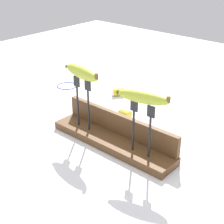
{
  "coord_description": "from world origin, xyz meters",
  "views": [
    {
      "loc": [
        0.66,
        -0.75,
        0.62
      ],
      "look_at": [
        0.0,
        0.0,
        0.13
      ],
      "focal_mm": 54.42,
      "sensor_mm": 36.0,
      "label": 1
    }
  ],
  "objects_px": {
    "fork_stand_left": "(83,99)",
    "banana_chunk_far": "(125,115)",
    "fork_stand_right": "(142,124)",
    "wire_coil": "(67,85)",
    "banana_raised_right": "(143,97)",
    "banana_raised_left": "(82,72)",
    "banana_chunk_near": "(118,92)"
  },
  "relations": [
    {
      "from": "banana_raised_left",
      "to": "banana_chunk_near",
      "type": "relative_size",
      "value": 2.79
    },
    {
      "from": "fork_stand_left",
      "to": "banana_raised_right",
      "type": "xyz_separation_m",
      "value": [
        0.26,
        -0.0,
        0.08
      ]
    },
    {
      "from": "fork_stand_left",
      "to": "fork_stand_right",
      "type": "bearing_deg",
      "value": 0.0
    },
    {
      "from": "fork_stand_left",
      "to": "banana_raised_right",
      "type": "distance_m",
      "value": 0.27
    },
    {
      "from": "fork_stand_right",
      "to": "banana_raised_right",
      "type": "relative_size",
      "value": 1.03
    },
    {
      "from": "banana_raised_left",
      "to": "banana_raised_right",
      "type": "distance_m",
      "value": 0.26
    },
    {
      "from": "banana_raised_right",
      "to": "wire_coil",
      "type": "distance_m",
      "value": 0.74
    },
    {
      "from": "fork_stand_right",
      "to": "banana_chunk_far",
      "type": "height_order",
      "value": "fork_stand_right"
    },
    {
      "from": "banana_raised_left",
      "to": "wire_coil",
      "type": "relative_size",
      "value": 1.8
    },
    {
      "from": "fork_stand_right",
      "to": "banana_chunk_far",
      "type": "xyz_separation_m",
      "value": [
        -0.22,
        0.18,
        -0.11
      ]
    },
    {
      "from": "fork_stand_left",
      "to": "banana_raised_left",
      "type": "distance_m",
      "value": 0.1
    },
    {
      "from": "fork_stand_left",
      "to": "banana_chunk_near",
      "type": "distance_m",
      "value": 0.39
    },
    {
      "from": "fork_stand_left",
      "to": "banana_chunk_far",
      "type": "height_order",
      "value": "fork_stand_left"
    },
    {
      "from": "banana_raised_right",
      "to": "banana_chunk_near",
      "type": "distance_m",
      "value": 0.56
    },
    {
      "from": "banana_raised_right",
      "to": "banana_chunk_near",
      "type": "relative_size",
      "value": 2.68
    },
    {
      "from": "banana_raised_left",
      "to": "banana_chunk_far",
      "type": "relative_size",
      "value": 3.89
    },
    {
      "from": "banana_raised_left",
      "to": "banana_chunk_far",
      "type": "bearing_deg",
      "value": 77.96
    },
    {
      "from": "fork_stand_right",
      "to": "banana_raised_left",
      "type": "bearing_deg",
      "value": 180.0
    },
    {
      "from": "fork_stand_right",
      "to": "wire_coil",
      "type": "height_order",
      "value": "fork_stand_right"
    },
    {
      "from": "banana_chunk_near",
      "to": "banana_chunk_far",
      "type": "relative_size",
      "value": 1.39
    },
    {
      "from": "fork_stand_left",
      "to": "banana_raised_left",
      "type": "bearing_deg",
      "value": 171.7
    },
    {
      "from": "fork_stand_left",
      "to": "wire_coil",
      "type": "height_order",
      "value": "fork_stand_left"
    },
    {
      "from": "banana_chunk_near",
      "to": "banana_chunk_far",
      "type": "bearing_deg",
      "value": -43.69
    },
    {
      "from": "banana_chunk_near",
      "to": "fork_stand_left",
      "type": "bearing_deg",
      "value": -69.16
    },
    {
      "from": "wire_coil",
      "to": "banana_raised_left",
      "type": "bearing_deg",
      "value": -34.47
    },
    {
      "from": "banana_raised_left",
      "to": "banana_chunk_far",
      "type": "distance_m",
      "value": 0.29
    },
    {
      "from": "fork_stand_right",
      "to": "wire_coil",
      "type": "relative_size",
      "value": 1.78
    },
    {
      "from": "banana_raised_right",
      "to": "banana_chunk_far",
      "type": "xyz_separation_m",
      "value": [
        -0.22,
        0.18,
        -0.2
      ]
    },
    {
      "from": "fork_stand_right",
      "to": "banana_chunk_far",
      "type": "relative_size",
      "value": 3.83
    },
    {
      "from": "banana_raised_left",
      "to": "fork_stand_right",
      "type": "bearing_deg",
      "value": -0.0
    },
    {
      "from": "fork_stand_right",
      "to": "banana_raised_right",
      "type": "bearing_deg",
      "value": -165.74
    },
    {
      "from": "fork_stand_left",
      "to": "banana_raised_right",
      "type": "height_order",
      "value": "banana_raised_right"
    }
  ]
}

